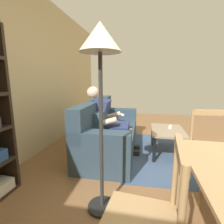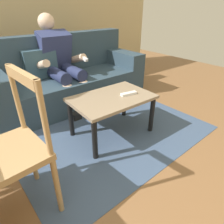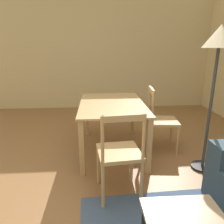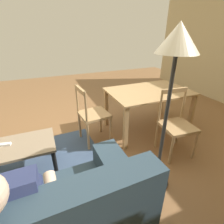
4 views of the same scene
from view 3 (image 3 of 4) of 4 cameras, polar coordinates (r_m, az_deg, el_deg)
The scene contains 6 objects.
ground_plane at distance 2.38m, azimuth -0.50°, elevation -21.79°, with size 9.10×9.10×0.00m, color brown.
wall_side at distance 5.41m, azimuth -2.98°, elevation 15.55°, with size 0.12×5.43×2.73m, color #C8B586.
dining_table at distance 3.05m, azimuth -0.00°, elevation 0.48°, with size 1.35×0.90×0.73m.
dining_chair_near_wall at distance 3.24m, azimuth 12.81°, elevation -2.20°, with size 0.46×0.46×0.94m.
dining_chair_facing_couch at distance 2.18m, azimuth 2.00°, elevation -11.02°, with size 0.46×0.46×0.93m.
floor_lamp at distance 2.70m, azimuth 26.36°, elevation 14.33°, with size 0.36×0.36×1.72m.
Camera 3 is at (1.86, -0.11, 1.49)m, focal length 34.44 mm.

